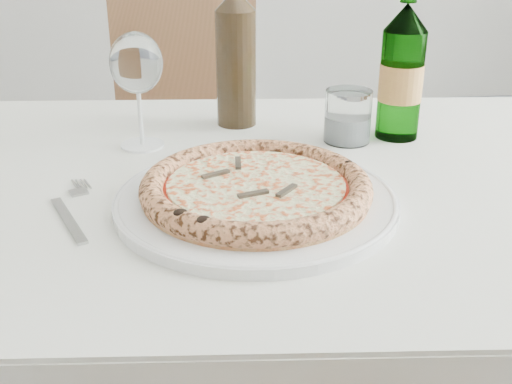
% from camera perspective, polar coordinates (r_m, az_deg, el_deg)
% --- Properties ---
extents(dining_table, '(1.42, 0.90, 0.76)m').
position_cam_1_polar(dining_table, '(0.97, -0.61, -3.76)').
color(dining_table, brown).
rests_on(dining_table, floor).
extents(chair_far, '(0.38, 0.38, 0.93)m').
position_cam_1_polar(chair_far, '(1.69, -5.96, 3.89)').
color(chair_far, brown).
rests_on(chair_far, floor).
extents(plate, '(0.37, 0.37, 0.02)m').
position_cam_1_polar(plate, '(0.83, -0.00, -0.70)').
color(plate, white).
rests_on(plate, dining_table).
extents(pizza, '(0.30, 0.30, 0.03)m').
position_cam_1_polar(pizza, '(0.83, -0.00, 0.40)').
color(pizza, tan).
rests_on(pizza, plate).
extents(fork, '(0.07, 0.19, 0.00)m').
position_cam_1_polar(fork, '(0.85, -16.06, -1.60)').
color(fork, '#A3A3A3').
rests_on(fork, dining_table).
extents(wine_glass, '(0.08, 0.08, 0.18)m').
position_cam_1_polar(wine_glass, '(1.03, -10.58, 10.98)').
color(wine_glass, white).
rests_on(wine_glass, dining_table).
extents(tumbler, '(0.08, 0.08, 0.09)m').
position_cam_1_polar(tumbler, '(1.07, 8.15, 6.39)').
color(tumbler, white).
rests_on(tumbler, dining_table).
extents(beer_bottle, '(0.07, 0.07, 0.28)m').
position_cam_1_polar(beer_bottle, '(1.09, 12.82, 10.34)').
color(beer_bottle, '#358A2D').
rests_on(beer_bottle, dining_table).
extents(wine_bottle, '(0.07, 0.07, 0.28)m').
position_cam_1_polar(wine_bottle, '(1.13, -1.80, 11.95)').
color(wine_bottle, black).
rests_on(wine_bottle, dining_table).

